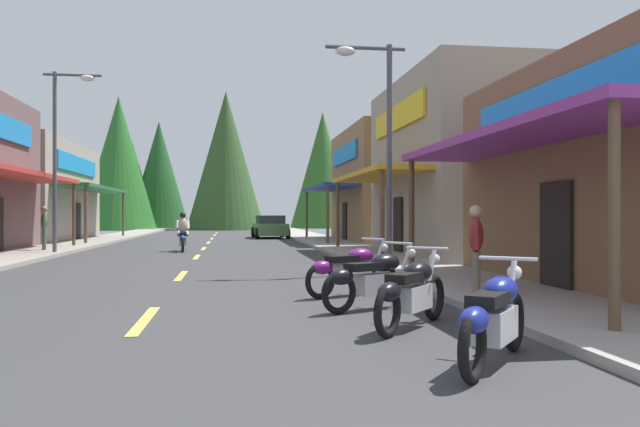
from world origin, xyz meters
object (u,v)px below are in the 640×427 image
object	(u,v)px
motorcycle_parked_right_1	(412,291)
pedestrian_by_shop	(476,245)
streetlamp_right	(377,123)
motorcycle_parked_right_3	(351,269)
rider_cruising_lead	(183,235)
streetlamp_left	(63,137)
motorcycle_parked_right_2	(374,278)
motorcycle_parked_right_0	(495,316)
parked_car_curbside	(270,227)
pedestrian_waiting	(44,225)

from	to	relation	value
motorcycle_parked_right_1	pedestrian_by_shop	bearing A→B (deg)	2.99
streetlamp_right	motorcycle_parked_right_3	bearing A→B (deg)	-109.19
streetlamp_right	rider_cruising_lead	xyz separation A→B (m)	(-5.56, 10.03, -3.13)
streetlamp_left	rider_cruising_lead	world-z (taller)	streetlamp_left
streetlamp_left	motorcycle_parked_right_3	world-z (taller)	streetlamp_left
streetlamp_right	motorcycle_parked_right_2	distance (m)	6.90
motorcycle_parked_right_0	motorcycle_parked_right_1	distance (m)	2.07
motorcycle_parked_right_3	motorcycle_parked_right_0	bearing A→B (deg)	-115.97
streetlamp_left	streetlamp_right	bearing A→B (deg)	-40.79
pedestrian_by_shop	parked_car_curbside	xyz separation A→B (m)	(-1.89, 28.42, -0.26)
motorcycle_parked_right_0	rider_cruising_lead	xyz separation A→B (m)	(-4.47, 19.63, 0.17)
motorcycle_parked_right_3	pedestrian_by_shop	bearing A→B (deg)	-49.51
rider_cruising_lead	parked_car_curbside	distance (m)	14.11
rider_cruising_lead	motorcycle_parked_right_3	bearing A→B (deg)	-168.10
motorcycle_parked_right_3	pedestrian_by_shop	distance (m)	2.25
streetlamp_left	motorcycle_parked_right_3	distance (m)	15.49
motorcycle_parked_right_3	pedestrian_waiting	xyz separation A→B (m)	(-9.26, 14.02, 0.56)
streetlamp_right	parked_car_curbside	size ratio (longest dim) A/B	1.31
motorcycle_parked_right_0	pedestrian_by_shop	size ratio (longest dim) A/B	1.06
streetlamp_right	motorcycle_parked_right_0	distance (m)	10.20
streetlamp_right	parked_car_curbside	distance (m)	23.71
pedestrian_waiting	motorcycle_parked_right_3	bearing A→B (deg)	-70.78
motorcycle_parked_right_1	pedestrian_waiting	world-z (taller)	pedestrian_waiting
streetlamp_right	pedestrian_waiting	bearing A→B (deg)	137.61
streetlamp_left	motorcycle_parked_right_1	size ratio (longest dim) A/B	3.87
streetlamp_left	pedestrian_waiting	bearing A→B (deg)	126.01
motorcycle_parked_right_1	rider_cruising_lead	world-z (taller)	rider_cruising_lead
streetlamp_right	parked_car_curbside	xyz separation A→B (m)	(-1.28, 23.47, -3.10)
parked_car_curbside	pedestrian_by_shop	bearing A→B (deg)	-179.04
motorcycle_parked_right_2	rider_cruising_lead	xyz separation A→B (m)	(-4.13, 15.92, 0.17)
streetlamp_left	motorcycle_parked_right_0	xyz separation A→B (m)	(8.60, -17.95, -3.78)
pedestrian_waiting	pedestrian_by_shop	bearing A→B (deg)	-66.69
streetlamp_left	parked_car_curbside	world-z (taller)	streetlamp_left
pedestrian_by_shop	streetlamp_left	bearing A→B (deg)	-33.91
pedestrian_by_shop	parked_car_curbside	world-z (taller)	pedestrian_by_shop
motorcycle_parked_right_1	parked_car_curbside	xyz separation A→B (m)	(0.03, 31.02, 0.20)
motorcycle_parked_right_2	rider_cruising_lead	distance (m)	16.45
streetlamp_right	motorcycle_parked_right_1	size ratio (longest dim) A/B	3.36
streetlamp_right	rider_cruising_lead	bearing A→B (deg)	118.99
streetlamp_right	motorcycle_parked_right_2	bearing A→B (deg)	-103.60
streetlamp_right	motorcycle_parked_right_3	xyz separation A→B (m)	(-1.47, -4.23, -3.29)
motorcycle_parked_right_3	motorcycle_parked_right_1	bearing A→B (deg)	-117.45
motorcycle_parked_right_1	motorcycle_parked_right_3	distance (m)	3.32
motorcycle_parked_right_3	pedestrian_waiting	distance (m)	16.81
parked_car_curbside	pedestrian_waiting	bearing A→B (deg)	142.53
rider_cruising_lead	pedestrian_by_shop	world-z (taller)	pedestrian_by_shop
motorcycle_parked_right_1	pedestrian_waiting	bearing A→B (deg)	67.99
parked_car_curbside	motorcycle_parked_right_3	bearing A→B (deg)	176.78
streetlamp_left	pedestrian_waiting	size ratio (longest dim) A/B	3.70
motorcycle_parked_right_1	motorcycle_parked_right_2	bearing A→B (deg)	43.33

